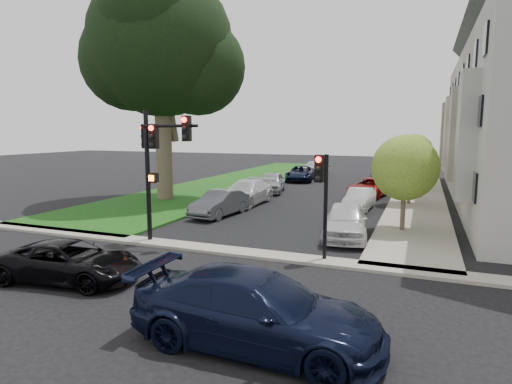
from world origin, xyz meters
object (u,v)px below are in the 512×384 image
(car_parked_4, at_px, (387,173))
(small_tree_a, at_px, (405,168))
(eucalyptus, at_px, (160,45))
(car_parked_2, at_px, (370,187))
(small_tree_b, at_px, (410,161))
(small_tree_c, at_px, (414,153))
(traffic_signal_secondary, at_px, (322,187))
(car_parked_1, at_px, (360,199))
(car_parked_5, at_px, (220,203))
(traffic_signal_main, at_px, (156,152))
(car_parked_0, at_px, (346,221))
(car_parked_3, at_px, (377,180))
(car_parked_8, at_px, (301,173))
(car_parked_6, at_px, (246,192))
(car_cross_far, at_px, (256,310))
(car_parked_9, at_px, (315,168))
(car_parked_7, at_px, (271,182))
(car_cross_near, at_px, (69,261))

(car_parked_4, bearing_deg, small_tree_a, -84.56)
(eucalyptus, distance_m, car_parked_2, 17.60)
(small_tree_b, xyz_separation_m, small_tree_c, (-0.00, 8.36, 0.17))
(traffic_signal_secondary, xyz_separation_m, car_parked_1, (-0.16, 11.02, -2.09))
(small_tree_a, distance_m, car_parked_5, 10.01)
(small_tree_a, relative_size, traffic_signal_main, 0.82)
(small_tree_a, height_order, car_parked_4, small_tree_a)
(car_parked_0, distance_m, car_parked_3, 17.91)
(car_parked_4, bearing_deg, eucalyptus, -127.98)
(car_parked_8, bearing_deg, car_parked_4, 14.32)
(car_parked_1, distance_m, car_parked_3, 10.65)
(car_parked_6, bearing_deg, car_parked_0, -39.30)
(car_cross_far, height_order, car_parked_6, car_cross_far)
(car_parked_4, bearing_deg, traffic_signal_secondary, -91.20)
(small_tree_c, bearing_deg, car_parked_2, -116.86)
(car_cross_far, relative_size, car_parked_0, 1.24)
(traffic_signal_secondary, distance_m, car_parked_5, 9.71)
(car_parked_1, height_order, car_parked_9, car_parked_9)
(car_parked_1, distance_m, car_parked_7, 8.97)
(car_parked_0, distance_m, car_parked_9, 27.75)
(traffic_signal_secondary, distance_m, car_parked_8, 25.43)
(car_parked_3, height_order, car_parked_5, car_parked_5)
(car_cross_near, bearing_deg, car_parked_3, -22.25)
(small_tree_b, bearing_deg, traffic_signal_secondary, -100.45)
(car_cross_far, bearing_deg, traffic_signal_secondary, 1.26)
(car_parked_0, bearing_deg, car_parked_2, 84.33)
(car_parked_0, xyz_separation_m, car_parked_6, (-7.51, 6.48, 0.00))
(car_parked_9, bearing_deg, car_parked_0, -62.65)
(traffic_signal_secondary, relative_size, car_parked_4, 0.76)
(small_tree_a, xyz_separation_m, car_parked_5, (-9.73, 0.36, -2.33))
(small_tree_c, bearing_deg, traffic_signal_secondary, -96.55)
(small_tree_c, relative_size, car_cross_near, 0.98)
(traffic_signal_main, distance_m, car_parked_0, 8.71)
(car_parked_0, bearing_deg, small_tree_c, 75.16)
(car_cross_near, bearing_deg, car_parked_6, -6.82)
(car_cross_far, height_order, car_parked_7, car_cross_far)
(car_cross_near, height_order, car_parked_6, car_parked_6)
(car_parked_1, bearing_deg, small_tree_a, -59.62)
(eucalyptus, xyz_separation_m, car_parked_3, (13.01, 11.86, -9.64))
(traffic_signal_secondary, xyz_separation_m, car_parked_4, (0.13, 27.46, -1.99))
(car_parked_9, bearing_deg, car_cross_far, -67.39)
(car_cross_near, relative_size, car_parked_1, 1.17)
(traffic_signal_secondary, xyz_separation_m, car_parked_0, (0.24, 3.76, -1.95))
(eucalyptus, xyz_separation_m, small_tree_c, (15.75, 12.36, -7.36))
(car_parked_6, bearing_deg, car_parked_7, 94.62)
(small_tree_c, xyz_separation_m, traffic_signal_secondary, (-2.54, -22.16, -0.25))
(car_cross_near, xyz_separation_m, car_cross_far, (7.04, -1.69, 0.19))
(small_tree_c, height_order, car_parked_5, small_tree_c)
(car_parked_5, bearing_deg, car_parked_6, 97.10)
(car_parked_7, bearing_deg, car_parked_5, -99.22)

